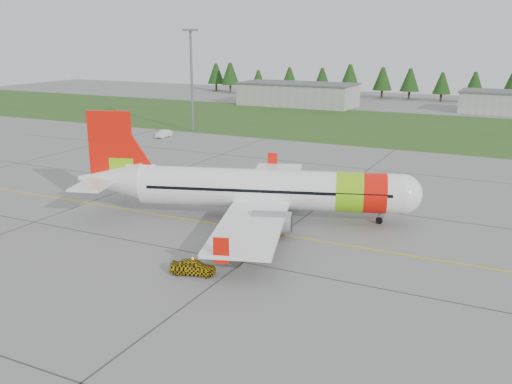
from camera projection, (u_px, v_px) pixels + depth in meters
The scene contains 10 objects.
ground at pixel (150, 244), 53.90m from camera, with size 320.00×320.00×0.00m, color gray.
aircraft at pixel (260, 189), 60.82m from camera, with size 36.24×34.31×11.31m.
follow_me_car at pixel (193, 253), 46.69m from camera, with size 1.52×1.29×3.78m, color yellow.
service_van at pixel (164, 126), 110.32m from camera, with size 1.50×1.42×4.30m, color white.
grass_strip at pixel (376, 126), 124.77m from camera, with size 320.00×50.00×0.03m, color #30561E.
taxi_guideline at pixel (195, 221), 60.81m from camera, with size 120.00×0.25×0.02m, color gold.
hangar_west at pixel (298, 95), 161.02m from camera, with size 32.00×14.00×6.00m, color #A8A8A3.
hangar_east at pixel (511, 103), 144.51m from camera, with size 24.00×12.00×5.20m, color #A8A8A3.
floodlight_mast at pixel (192, 82), 115.08m from camera, with size 0.50×0.50×20.00m, color slate.
treeline at pixel (425, 84), 171.86m from camera, with size 160.00×8.00×10.00m, color #1C3F14, non-canonical shape.
Camera 1 is at (31.48, -40.95, 19.03)m, focal length 40.00 mm.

